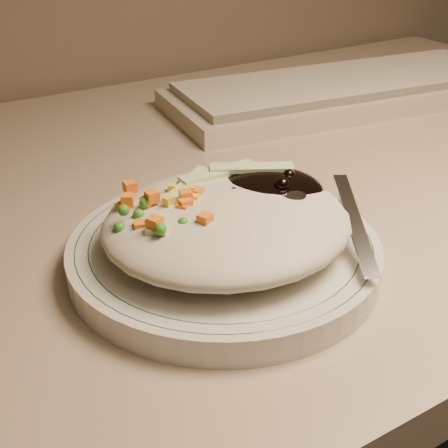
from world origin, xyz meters
TOP-DOWN VIEW (x-y plane):
  - desk at (0.00, 1.38)m, footprint 1.40×0.70m
  - plate at (-0.05, 1.22)m, footprint 0.24×0.24m
  - plate_rim at (-0.05, 1.22)m, footprint 0.23×0.23m
  - meal at (-0.05, 1.22)m, footprint 0.21×0.19m
  - keyboard at (0.31, 1.49)m, footprint 0.51×0.24m

SIDE VIEW (x-z plane):
  - desk at x=0.00m, z-range 0.17..0.91m
  - plate at x=-0.05m, z-range 0.74..0.76m
  - keyboard at x=0.31m, z-range 0.74..0.77m
  - plate_rim at x=-0.05m, z-range 0.76..0.76m
  - meal at x=-0.05m, z-range 0.76..0.81m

